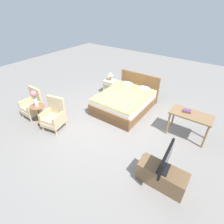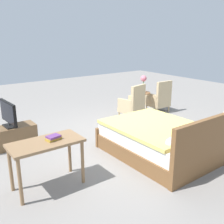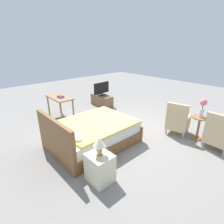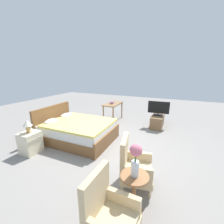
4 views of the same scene
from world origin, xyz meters
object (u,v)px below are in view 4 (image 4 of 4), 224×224
at_px(nightstand, 30,143).
at_px(tv_flatscreen, 159,108).
at_px(side_table, 134,189).
at_px(flower_vase, 136,157).
at_px(bed, 77,130).
at_px(armchair_by_window_right, 134,167).
at_px(tv_stand, 157,121).
at_px(vanity_desk, 113,106).
at_px(armchair_by_window_left, 109,217).
at_px(book_stack, 112,103).
at_px(table_lamp, 27,124).

distance_m(nightstand, tv_flatscreen, 4.19).
bearing_deg(tv_flatscreen, nightstand, 140.42).
xyz_separation_m(side_table, tv_flatscreen, (3.74, 0.18, 0.31)).
bearing_deg(flower_vase, bed, 53.80).
xyz_separation_m(armchair_by_window_right, tv_stand, (3.24, 0.02, -0.16)).
relative_size(flower_vase, vanity_desk, 0.46).
bearing_deg(nightstand, armchair_by_window_left, -111.38).
distance_m(bed, armchair_by_window_right, 2.35).
bearing_deg(vanity_desk, book_stack, 177.02).
bearing_deg(nightstand, flower_vase, -100.66).
height_order(armchair_by_window_right, nightstand, armchair_by_window_right).
distance_m(armchair_by_window_left, tv_stand, 4.26).
height_order(armchair_by_window_right, book_stack, armchair_by_window_right).
relative_size(bed, nightstand, 3.69).
bearing_deg(armchair_by_window_left, bed, 44.00).
bearing_deg(flower_vase, table_lamp, 79.34).
relative_size(flower_vase, table_lamp, 1.45).
height_order(armchair_by_window_right, vanity_desk, armchair_by_window_right).
bearing_deg(armchair_by_window_left, side_table, -16.38).
bearing_deg(bed, vanity_desk, -6.81).
distance_m(tv_stand, tv_flatscreen, 0.48).
bearing_deg(book_stack, flower_vase, -151.32).
distance_m(side_table, tv_flatscreen, 3.76).
xyz_separation_m(armchair_by_window_left, side_table, (0.52, -0.15, 0.01)).
bearing_deg(tv_stand, side_table, -177.32).
bearing_deg(armchair_by_window_right, tv_flatscreen, 0.44).
bearing_deg(tv_stand, nightstand, 140.40).
xyz_separation_m(side_table, nightstand, (0.53, 2.83, -0.11)).
relative_size(side_table, tv_flatscreen, 0.82).
height_order(bed, armchair_by_window_right, bed).
bearing_deg(vanity_desk, flower_vase, -152.17).
bearing_deg(nightstand, bed, -29.36).
distance_m(flower_vase, vanity_desk, 4.22).
height_order(side_table, book_stack, book_stack).
xyz_separation_m(armchair_by_window_right, vanity_desk, (3.22, 1.82, 0.24)).
distance_m(bed, side_table, 2.75).
relative_size(side_table, flower_vase, 1.29).
bearing_deg(table_lamp, bed, -29.39).
bearing_deg(flower_vase, nightstand, 79.34).
bearing_deg(tv_stand, armchair_by_window_left, -179.68).
bearing_deg(tv_flatscreen, armchair_by_window_left, -179.68).
distance_m(armchair_by_window_left, nightstand, 2.88).
bearing_deg(table_lamp, side_table, -100.66).
height_order(side_table, tv_flatscreen, tv_flatscreen).
xyz_separation_m(table_lamp, book_stack, (3.07, -0.86, -0.00)).
xyz_separation_m(armchair_by_window_left, book_stack, (4.12, 1.82, 0.38)).
relative_size(nightstand, tv_stand, 0.57).
distance_m(nightstand, table_lamp, 0.49).
height_order(armchair_by_window_left, table_lamp, armchair_by_window_left).
height_order(nightstand, table_lamp, table_lamp).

